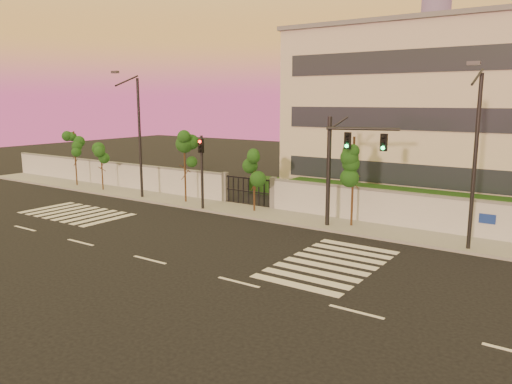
% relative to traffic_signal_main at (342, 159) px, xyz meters
% --- Properties ---
extents(ground, '(120.00, 120.00, 0.00)m').
position_rel_traffic_signal_main_xyz_m(ground, '(-4.77, -9.87, -3.95)').
color(ground, black).
rests_on(ground, ground).
extents(sidewalk, '(60.00, 3.00, 0.15)m').
position_rel_traffic_signal_main_xyz_m(sidewalk, '(-4.77, 0.63, -3.88)').
color(sidewalk, gray).
rests_on(sidewalk, ground).
extents(perimeter_wall, '(60.00, 0.36, 2.20)m').
position_rel_traffic_signal_main_xyz_m(perimeter_wall, '(-4.67, 2.13, -2.88)').
color(perimeter_wall, '#B9BCC1').
rests_on(perimeter_wall, ground).
extents(hedge_row, '(41.00, 4.25, 1.80)m').
position_rel_traffic_signal_main_xyz_m(hedge_row, '(-3.61, 4.86, -3.14)').
color(hedge_row, black).
rests_on(hedge_row, ground).
extents(institutional_building, '(24.40, 12.40, 12.25)m').
position_rel_traffic_signal_main_xyz_m(institutional_building, '(4.23, 12.11, 2.20)').
color(institutional_building, beige).
rests_on(institutional_building, ground).
extents(road_markings, '(57.00, 7.62, 0.02)m').
position_rel_traffic_signal_main_xyz_m(road_markings, '(-6.35, -6.12, -3.94)').
color(road_markings, silver).
rests_on(road_markings, ground).
extents(street_tree_a, '(1.38, 1.10, 4.64)m').
position_rel_traffic_signal_main_xyz_m(street_tree_a, '(-24.16, 0.47, -0.54)').
color(street_tree_a, '#382314').
rests_on(street_tree_a, ground).
extents(street_tree_b, '(1.30, 1.03, 3.57)m').
position_rel_traffic_signal_main_xyz_m(street_tree_b, '(-20.59, 0.28, -1.32)').
color(street_tree_b, '#382314').
rests_on(street_tree_b, ground).
extents(street_tree_c, '(1.53, 1.22, 5.08)m').
position_rel_traffic_signal_main_xyz_m(street_tree_c, '(-11.94, 0.45, -0.22)').
color(street_tree_c, '#382314').
rests_on(street_tree_c, ground).
extents(street_tree_d, '(1.54, 1.22, 3.98)m').
position_rel_traffic_signal_main_xyz_m(street_tree_d, '(-6.30, 0.74, -1.02)').
color(street_tree_d, '#382314').
rests_on(street_tree_d, ground).
extents(street_tree_e, '(1.55, 1.24, 5.17)m').
position_rel_traffic_signal_main_xyz_m(street_tree_e, '(0.40, 0.73, -0.15)').
color(street_tree_e, '#382314').
rests_on(street_tree_e, ground).
extents(traffic_signal_main, '(3.90, 1.26, 6.26)m').
position_rel_traffic_signal_main_xyz_m(traffic_signal_main, '(0.00, 0.00, 0.00)').
color(traffic_signal_main, black).
rests_on(traffic_signal_main, ground).
extents(traffic_signal_secondary, '(0.38, 0.36, 4.92)m').
position_rel_traffic_signal_main_xyz_m(traffic_signal_secondary, '(-9.51, -0.64, -0.83)').
color(traffic_signal_secondary, black).
rests_on(traffic_signal_secondary, ground).
extents(streetlight_west, '(0.54, 2.19, 9.08)m').
position_rel_traffic_signal_main_xyz_m(streetlight_west, '(-15.79, -0.27, 0.96)').
color(streetlight_west, black).
rests_on(streetlight_west, ground).
extents(streetlight_east, '(0.52, 2.10, 8.74)m').
position_rel_traffic_signal_main_xyz_m(streetlight_east, '(6.84, -0.48, 0.77)').
color(streetlight_east, black).
rests_on(streetlight_east, ground).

